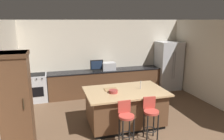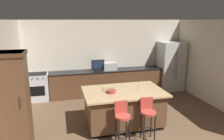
{
  "view_description": "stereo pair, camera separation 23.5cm",
  "coord_description": "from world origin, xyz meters",
  "px_view_note": "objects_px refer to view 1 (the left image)",
  "views": [
    {
      "loc": [
        -1.93,
        -2.69,
        2.69
      ],
      "look_at": [
        -0.19,
        3.26,
        1.2
      ],
      "focal_mm": 33.57,
      "sensor_mm": 36.0,
      "label": 1
    },
    {
      "loc": [
        -1.7,
        -2.75,
        2.69
      ],
      "look_at": [
        -0.19,
        3.26,
        1.2
      ],
      "focal_mm": 33.57,
      "sensor_mm": 36.0,
      "label": 2
    }
  ],
  "objects_px": {
    "microwave": "(108,66)",
    "cell_phone": "(112,89)",
    "kitchen_island": "(125,107)",
    "range_oven": "(35,88)",
    "fruit_bowl": "(113,91)",
    "cutting_board": "(111,89)",
    "tv_monitor": "(97,66)",
    "bar_stool_left": "(126,119)",
    "bar_stool_right": "(151,115)",
    "cabinet_tower": "(16,102)",
    "refrigerator": "(168,66)"
  },
  "relations": [
    {
      "from": "microwave",
      "to": "tv_monitor",
      "type": "distance_m",
      "value": 0.45
    },
    {
      "from": "tv_monitor",
      "to": "bar_stool_right",
      "type": "distance_m",
      "value": 3.25
    },
    {
      "from": "kitchen_island",
      "to": "refrigerator",
      "type": "distance_m",
      "value": 3.54
    },
    {
      "from": "cabinet_tower",
      "to": "cell_phone",
      "type": "height_order",
      "value": "cabinet_tower"
    },
    {
      "from": "microwave",
      "to": "bar_stool_left",
      "type": "bearing_deg",
      "value": -98.81
    },
    {
      "from": "bar_stool_right",
      "to": "bar_stool_left",
      "type": "bearing_deg",
      "value": -171.58
    },
    {
      "from": "microwave",
      "to": "cutting_board",
      "type": "bearing_deg",
      "value": -103.89
    },
    {
      "from": "microwave",
      "to": "cell_phone",
      "type": "height_order",
      "value": "microwave"
    },
    {
      "from": "cell_phone",
      "to": "fruit_bowl",
      "type": "bearing_deg",
      "value": -127.77
    },
    {
      "from": "microwave",
      "to": "bar_stool_right",
      "type": "xyz_separation_m",
      "value": [
        0.1,
        -3.21,
        -0.46
      ]
    },
    {
      "from": "microwave",
      "to": "bar_stool_right",
      "type": "distance_m",
      "value": 3.25
    },
    {
      "from": "range_oven",
      "to": "tv_monitor",
      "type": "bearing_deg",
      "value": -1.38
    },
    {
      "from": "fruit_bowl",
      "to": "cutting_board",
      "type": "xyz_separation_m",
      "value": [
        0.01,
        0.25,
        -0.03
      ]
    },
    {
      "from": "tv_monitor",
      "to": "range_oven",
      "type": "bearing_deg",
      "value": 178.62
    },
    {
      "from": "cabinet_tower",
      "to": "fruit_bowl",
      "type": "bearing_deg",
      "value": 10.07
    },
    {
      "from": "bar_stool_right",
      "to": "cabinet_tower",
      "type": "bearing_deg",
      "value": 178.21
    },
    {
      "from": "kitchen_island",
      "to": "bar_stool_left",
      "type": "xyz_separation_m",
      "value": [
        -0.29,
        -0.85,
        0.11
      ]
    },
    {
      "from": "bar_stool_left",
      "to": "fruit_bowl",
      "type": "xyz_separation_m",
      "value": [
        -0.06,
        0.76,
        0.39
      ]
    },
    {
      "from": "kitchen_island",
      "to": "range_oven",
      "type": "height_order",
      "value": "kitchen_island"
    },
    {
      "from": "refrigerator",
      "to": "bar_stool_right",
      "type": "relative_size",
      "value": 1.9
    },
    {
      "from": "range_oven",
      "to": "bar_stool_left",
      "type": "relative_size",
      "value": 0.96
    },
    {
      "from": "refrigerator",
      "to": "fruit_bowl",
      "type": "bearing_deg",
      "value": -141.01
    },
    {
      "from": "bar_stool_left",
      "to": "cutting_board",
      "type": "distance_m",
      "value": 1.08
    },
    {
      "from": "fruit_bowl",
      "to": "cutting_board",
      "type": "height_order",
      "value": "fruit_bowl"
    },
    {
      "from": "tv_monitor",
      "to": "cutting_board",
      "type": "height_order",
      "value": "tv_monitor"
    },
    {
      "from": "cabinet_tower",
      "to": "fruit_bowl",
      "type": "relative_size",
      "value": 9.5
    },
    {
      "from": "microwave",
      "to": "tv_monitor",
      "type": "xyz_separation_m",
      "value": [
        -0.45,
        -0.05,
        0.05
      ]
    },
    {
      "from": "refrigerator",
      "to": "cutting_board",
      "type": "height_order",
      "value": "refrigerator"
    },
    {
      "from": "cell_phone",
      "to": "kitchen_island",
      "type": "bearing_deg",
      "value": -61.73
    },
    {
      "from": "microwave",
      "to": "bar_stool_left",
      "type": "height_order",
      "value": "microwave"
    },
    {
      "from": "bar_stool_right",
      "to": "cutting_board",
      "type": "distance_m",
      "value": 1.23
    },
    {
      "from": "microwave",
      "to": "bar_stool_left",
      "type": "distance_m",
      "value": 3.32
    },
    {
      "from": "fruit_bowl",
      "to": "range_oven",
      "type": "bearing_deg",
      "value": 128.82
    },
    {
      "from": "refrigerator",
      "to": "range_oven",
      "type": "bearing_deg",
      "value": 179.23
    },
    {
      "from": "microwave",
      "to": "fruit_bowl",
      "type": "xyz_separation_m",
      "value": [
        -0.56,
        -2.48,
        -0.08
      ]
    },
    {
      "from": "cell_phone",
      "to": "cutting_board",
      "type": "height_order",
      "value": "cutting_board"
    },
    {
      "from": "fruit_bowl",
      "to": "bar_stool_left",
      "type": "bearing_deg",
      "value": -85.56
    },
    {
      "from": "bar_stool_right",
      "to": "fruit_bowl",
      "type": "xyz_separation_m",
      "value": [
        -0.67,
        0.73,
        0.38
      ]
    },
    {
      "from": "kitchen_island",
      "to": "cutting_board",
      "type": "xyz_separation_m",
      "value": [
        -0.34,
        0.16,
        0.47
      ]
    },
    {
      "from": "range_oven",
      "to": "bar_stool_left",
      "type": "xyz_separation_m",
      "value": [
        2.06,
        -3.25,
        0.12
      ]
    },
    {
      "from": "microwave",
      "to": "cell_phone",
      "type": "distance_m",
      "value": 2.24
    },
    {
      "from": "microwave",
      "to": "cell_phone",
      "type": "bearing_deg",
      "value": -102.82
    },
    {
      "from": "bar_stool_right",
      "to": "refrigerator",
      "type": "bearing_deg",
      "value": 58.96
    },
    {
      "from": "tv_monitor",
      "to": "cell_phone",
      "type": "height_order",
      "value": "tv_monitor"
    },
    {
      "from": "tv_monitor",
      "to": "fruit_bowl",
      "type": "bearing_deg",
      "value": -92.74
    },
    {
      "from": "microwave",
      "to": "cell_phone",
      "type": "relative_size",
      "value": 3.2
    },
    {
      "from": "kitchen_island",
      "to": "cutting_board",
      "type": "height_order",
      "value": "cutting_board"
    },
    {
      "from": "cabinet_tower",
      "to": "bar_stool_left",
      "type": "relative_size",
      "value": 2.14
    },
    {
      "from": "tv_monitor",
      "to": "cell_phone",
      "type": "relative_size",
      "value": 3.04
    },
    {
      "from": "bar_stool_left",
      "to": "fruit_bowl",
      "type": "distance_m",
      "value": 0.86
    }
  ]
}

